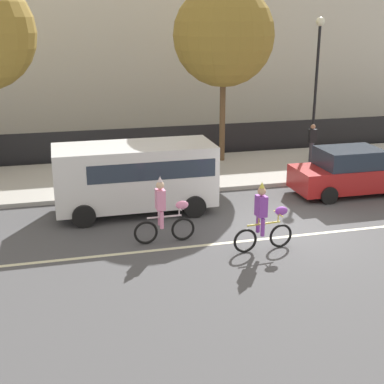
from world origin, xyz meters
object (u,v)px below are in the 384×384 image
(parade_cyclist_pink, at_px, (165,214))
(parade_cyclist_purple, at_px, (264,220))
(parked_car_red, at_px, (350,172))
(street_lamp_post, at_px, (317,68))
(pedestrian_onlooker, at_px, (312,142))
(parked_van_white, at_px, (137,173))

(parade_cyclist_pink, distance_m, parade_cyclist_purple, 2.72)
(parked_car_red, relative_size, street_lamp_post, 0.70)
(pedestrian_onlooker, bearing_deg, parked_car_red, -96.29)
(parade_cyclist_pink, xyz_separation_m, pedestrian_onlooker, (7.64, 6.51, 0.17))
(parade_cyclist_purple, relative_size, street_lamp_post, 0.33)
(street_lamp_post, bearing_deg, parked_van_white, -150.98)
(parked_van_white, height_order, parked_car_red, parked_van_white)
(street_lamp_post, bearing_deg, parked_car_red, -100.37)
(parked_van_white, xyz_separation_m, street_lamp_post, (8.41, 4.66, 2.71))
(street_lamp_post, distance_m, pedestrian_onlooker, 3.13)
(parade_cyclist_purple, distance_m, pedestrian_onlooker, 9.26)
(parade_cyclist_pink, bearing_deg, parked_van_white, 97.02)
(parked_car_red, distance_m, pedestrian_onlooker, 3.86)
(parade_cyclist_pink, relative_size, parked_car_red, 0.47)
(parked_van_white, xyz_separation_m, pedestrian_onlooker, (7.97, 3.80, -0.27))
(street_lamp_post, bearing_deg, parade_cyclist_pink, -137.62)
(parked_van_white, bearing_deg, parked_car_red, -0.20)
(street_lamp_post, height_order, pedestrian_onlooker, street_lamp_post)
(parade_cyclist_pink, xyz_separation_m, parked_van_white, (-0.33, 2.70, 0.44))
(parade_cyclist_pink, height_order, street_lamp_post, street_lamp_post)
(parade_cyclist_purple, distance_m, street_lamp_post, 10.69)
(parked_car_red, relative_size, pedestrian_onlooker, 2.53)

